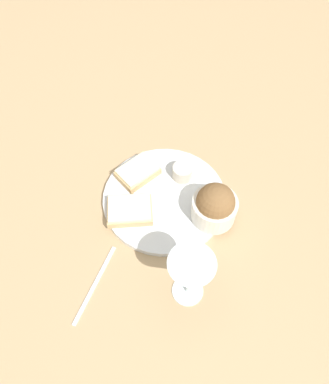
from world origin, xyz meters
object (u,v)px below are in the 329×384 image
at_px(wine_glass, 191,272).
at_px(fork, 95,284).
at_px(salad_bowl, 215,205).
at_px(sauce_ramekin, 183,172).
at_px(cheese_toast_near, 130,210).
at_px(cheese_toast_far, 138,172).

bearing_deg(wine_glass, fork, 157.03).
height_order(salad_bowl, sauce_ramekin, salad_bowl).
distance_m(salad_bowl, wine_glass, 0.18).
height_order(sauce_ramekin, cheese_toast_near, sauce_ramekin).
relative_size(sauce_ramekin, fork, 0.34).
distance_m(sauce_ramekin, fork, 0.32).
height_order(cheese_toast_near, cheese_toast_far, same).
bearing_deg(sauce_ramekin, salad_bowl, -77.45).
bearing_deg(fork, wine_glass, -22.97).
xyz_separation_m(cheese_toast_far, fork, (-0.16, -0.22, -0.02)).
distance_m(salad_bowl, cheese_toast_far, 0.20).
xyz_separation_m(salad_bowl, cheese_toast_far, (-0.12, 0.16, -0.03)).
bearing_deg(cheese_toast_far, sauce_ramekin, -21.07).
xyz_separation_m(sauce_ramekin, cheese_toast_far, (-0.10, 0.04, -0.01)).
height_order(salad_bowl, fork, salad_bowl).
bearing_deg(wine_glass, sauce_ramekin, 71.92).
bearing_deg(wine_glass, salad_bowl, 51.05).
bearing_deg(fork, sauce_ramekin, 35.71).
xyz_separation_m(cheese_toast_near, cheese_toast_far, (0.05, 0.09, -0.00)).
distance_m(salad_bowl, fork, 0.29).
xyz_separation_m(salad_bowl, wine_glass, (-0.11, -0.14, 0.05)).
bearing_deg(wine_glass, cheese_toast_far, 92.76).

